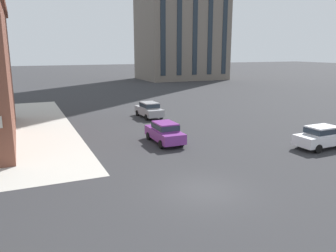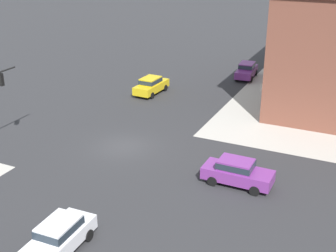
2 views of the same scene
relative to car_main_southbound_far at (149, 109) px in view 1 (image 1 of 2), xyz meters
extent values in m
plane|color=#2D2D30|center=(-4.30, -19.62, -0.92)|extent=(320.00, 320.00, 0.00)
cube|color=#99999E|center=(0.00, 0.05, -0.22)|extent=(1.86, 4.44, 0.76)
cube|color=#99999E|center=(0.00, -0.10, 0.46)|extent=(1.54, 2.15, 0.60)
cube|color=#232D38|center=(0.00, -0.10, 0.46)|extent=(1.58, 2.23, 0.40)
cylinder|color=black|center=(-0.87, 1.40, -0.60)|extent=(0.23, 0.64, 0.64)
cylinder|color=black|center=(0.80, 1.43, -0.60)|extent=(0.23, 0.64, 0.64)
cylinder|color=black|center=(-0.81, -1.33, -0.60)|extent=(0.23, 0.64, 0.64)
cylinder|color=black|center=(0.87, -1.29, -0.60)|extent=(0.23, 0.64, 0.64)
cube|color=#7A3389|center=(-2.55, -10.23, -0.22)|extent=(1.79, 4.41, 0.76)
cube|color=#7A3389|center=(-2.55, -10.38, 0.46)|extent=(1.51, 2.12, 0.60)
cube|color=#232D38|center=(-2.55, -10.38, 0.46)|extent=(1.55, 2.21, 0.40)
cylinder|color=black|center=(-3.37, -8.86, -0.60)|extent=(0.23, 0.64, 0.64)
cylinder|color=black|center=(-1.70, -8.87, -0.60)|extent=(0.23, 0.64, 0.64)
cylinder|color=black|center=(-3.40, -11.59, -0.60)|extent=(0.23, 0.64, 0.64)
cylinder|color=black|center=(-1.72, -11.60, -0.60)|extent=(0.23, 0.64, 0.64)
cube|color=silver|center=(7.70, -16.25, -0.22)|extent=(4.45, 1.89, 0.76)
cube|color=silver|center=(7.55, -16.25, 0.46)|extent=(2.16, 1.56, 0.60)
cube|color=#232D38|center=(7.55, -16.25, 0.46)|extent=(2.25, 1.60, 0.40)
cylinder|color=black|center=(9.03, -15.37, -0.60)|extent=(0.65, 0.24, 0.64)
cylinder|color=black|center=(6.31, -15.45, -0.60)|extent=(0.65, 0.24, 0.64)
cylinder|color=black|center=(6.36, -17.12, -0.60)|extent=(0.65, 0.24, 0.64)
camera|label=1|loc=(-12.68, -34.06, 6.23)|focal=36.37mm
camera|label=2|loc=(22.07, -3.46, 13.64)|focal=48.48mm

